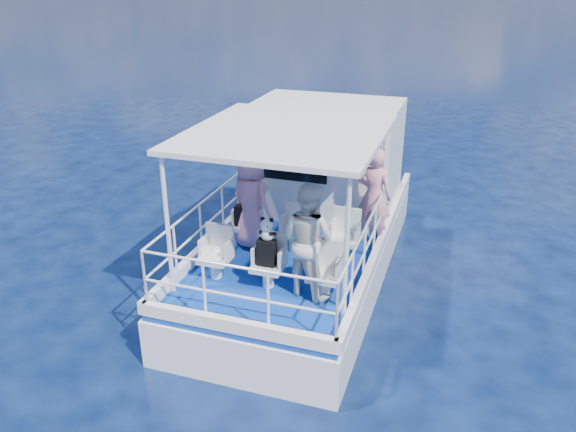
% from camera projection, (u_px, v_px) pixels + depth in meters
% --- Properties ---
extents(ground, '(2000.00, 2000.00, 0.00)m').
position_uv_depth(ground, '(290.00, 299.00, 10.17)').
color(ground, black).
rests_on(ground, ground).
extents(hull, '(3.00, 7.00, 1.60)m').
position_uv_depth(hull, '(306.00, 273.00, 11.04)').
color(hull, white).
rests_on(hull, ground).
extents(deck, '(2.90, 6.90, 0.10)m').
position_uv_depth(deck, '(306.00, 234.00, 10.70)').
color(deck, navy).
rests_on(deck, hull).
extents(cabin, '(2.85, 2.00, 2.20)m').
position_uv_depth(cabin, '(325.00, 157.00, 11.37)').
color(cabin, white).
rests_on(cabin, deck).
extents(canopy, '(3.00, 3.20, 0.08)m').
position_uv_depth(canopy, '(286.00, 133.00, 8.74)').
color(canopy, white).
rests_on(canopy, cabin).
extents(canopy_posts, '(2.77, 2.97, 2.20)m').
position_uv_depth(canopy_posts, '(285.00, 202.00, 9.15)').
color(canopy_posts, white).
rests_on(canopy_posts, deck).
extents(railings, '(2.84, 3.59, 1.00)m').
position_uv_depth(railings, '(279.00, 243.00, 9.11)').
color(railings, white).
rests_on(railings, deck).
extents(seat_port_fwd, '(0.48, 0.46, 0.38)m').
position_uv_depth(seat_port_fwd, '(246.00, 234.00, 10.17)').
color(seat_port_fwd, silver).
rests_on(seat_port_fwd, deck).
extents(seat_center_fwd, '(0.48, 0.46, 0.38)m').
position_uv_depth(seat_center_fwd, '(294.00, 241.00, 9.91)').
color(seat_center_fwd, silver).
rests_on(seat_center_fwd, deck).
extents(seat_stbd_fwd, '(0.48, 0.46, 0.38)m').
position_uv_depth(seat_stbd_fwd, '(343.00, 248.00, 9.65)').
color(seat_stbd_fwd, silver).
rests_on(seat_stbd_fwd, deck).
extents(seat_port_aft, '(0.48, 0.46, 0.38)m').
position_uv_depth(seat_port_aft, '(216.00, 267.00, 9.04)').
color(seat_port_aft, silver).
rests_on(seat_port_aft, deck).
extents(seat_center_aft, '(0.48, 0.46, 0.38)m').
position_uv_depth(seat_center_aft, '(268.00, 275.00, 8.78)').
color(seat_center_aft, silver).
rests_on(seat_center_aft, deck).
extents(seat_stbd_aft, '(0.48, 0.46, 0.38)m').
position_uv_depth(seat_stbd_aft, '(324.00, 285.00, 8.52)').
color(seat_stbd_aft, silver).
rests_on(seat_stbd_aft, deck).
extents(passenger_port_fwd, '(0.80, 0.70, 1.76)m').
position_uv_depth(passenger_port_fwd, '(251.00, 200.00, 9.81)').
color(passenger_port_fwd, '#C9829D').
rests_on(passenger_port_fwd, deck).
extents(passenger_stbd_fwd, '(0.72, 0.54, 1.80)m').
position_uv_depth(passenger_stbd_fwd, '(374.00, 197.00, 9.91)').
color(passenger_stbd_fwd, pink).
rests_on(passenger_stbd_fwd, deck).
extents(passenger_stbd_aft, '(1.06, 0.95, 1.80)m').
position_uv_depth(passenger_stbd_aft, '(308.00, 239.00, 8.33)').
color(passenger_stbd_aft, silver).
rests_on(passenger_stbd_aft, deck).
extents(backpack_port, '(0.29, 0.16, 0.38)m').
position_uv_depth(backpack_port, '(243.00, 216.00, 9.95)').
color(backpack_port, black).
rests_on(backpack_port, seat_port_fwd).
extents(backpack_center, '(0.28, 0.16, 0.42)m').
position_uv_depth(backpack_center, '(267.00, 253.00, 8.61)').
color(backpack_center, black).
rests_on(backpack_center, seat_center_aft).
extents(compact_camera, '(0.11, 0.06, 0.06)m').
position_uv_depth(compact_camera, '(244.00, 205.00, 9.84)').
color(compact_camera, black).
rests_on(compact_camera, backpack_port).
extents(panda, '(0.24, 0.20, 0.37)m').
position_uv_depth(panda, '(267.00, 229.00, 8.47)').
color(panda, silver).
rests_on(panda, backpack_center).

